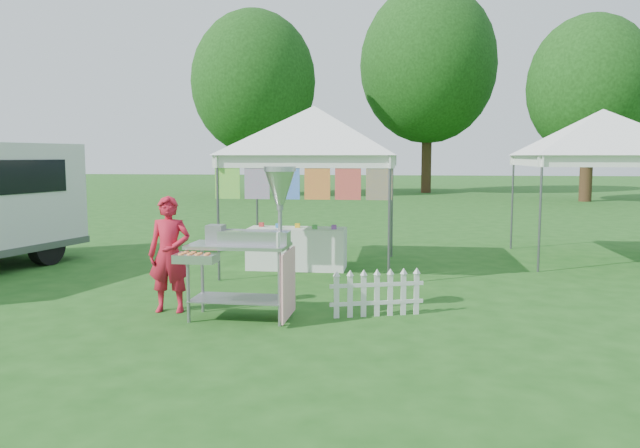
# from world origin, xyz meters

# --- Properties ---
(ground) EXTENTS (120.00, 120.00, 0.00)m
(ground) POSITION_xyz_m (0.00, 0.00, 0.00)
(ground) COLOR #1C4F16
(ground) RESTS_ON ground
(canopy_main) EXTENTS (4.24, 4.24, 3.45)m
(canopy_main) POSITION_xyz_m (0.00, 3.49, 2.99)
(canopy_main) COLOR #59595E
(canopy_main) RESTS_ON ground
(canopy_right) EXTENTS (4.24, 4.24, 3.45)m
(canopy_right) POSITION_xyz_m (5.50, 5.00, 2.99)
(canopy_right) COLOR #59595E
(canopy_right) RESTS_ON ground
(tree_left) EXTENTS (6.40, 6.40, 9.53)m
(tree_left) POSITION_xyz_m (-6.00, 24.00, 5.83)
(tree_left) COLOR #3A2215
(tree_left) RESTS_ON ground
(tree_mid) EXTENTS (7.60, 7.60, 11.52)m
(tree_mid) POSITION_xyz_m (3.00, 28.00, 7.14)
(tree_mid) COLOR #3A2215
(tree_mid) RESTS_ON ground
(tree_right) EXTENTS (5.60, 5.60, 8.42)m
(tree_right) POSITION_xyz_m (10.00, 22.00, 5.18)
(tree_right) COLOR #3A2215
(tree_right) RESTS_ON ground
(donut_cart) EXTENTS (1.42, 0.94, 1.96)m
(donut_cart) POSITION_xyz_m (-0.23, -0.31, 1.15)
(donut_cart) COLOR gray
(donut_cart) RESTS_ON ground
(vendor) EXTENTS (0.59, 0.41, 1.56)m
(vendor) POSITION_xyz_m (-1.46, -0.05, 0.78)
(vendor) COLOR red
(vendor) RESTS_ON ground
(picket_fence) EXTENTS (1.21, 0.41, 0.56)m
(picket_fence) POSITION_xyz_m (1.31, 0.05, 0.29)
(picket_fence) COLOR silver
(picket_fence) RESTS_ON ground
(display_table) EXTENTS (1.80, 0.70, 0.76)m
(display_table) POSITION_xyz_m (-0.30, 3.33, 0.38)
(display_table) COLOR white
(display_table) RESTS_ON ground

